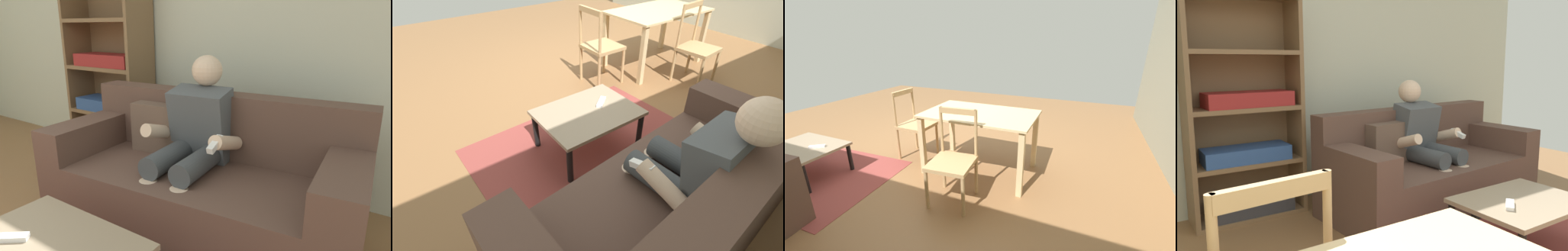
# 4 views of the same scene
# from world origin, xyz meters

# --- Properties ---
(ground_plane) EXTENTS (8.29, 8.29, 0.00)m
(ground_plane) POSITION_xyz_m (0.00, 0.00, 0.00)
(ground_plane) COLOR brown
(couch) EXTENTS (2.09, 1.02, 0.87)m
(couch) POSITION_xyz_m (1.10, 2.28, 0.32)
(couch) COLOR brown
(couch) RESTS_ON ground_plane
(person_lounging) EXTENTS (0.61, 0.87, 1.13)m
(person_lounging) POSITION_xyz_m (1.05, 2.28, 0.59)
(person_lounging) COLOR #4C5156
(person_lounging) RESTS_ON ground_plane
(coffee_table) EXTENTS (0.84, 0.64, 0.38)m
(coffee_table) POSITION_xyz_m (0.97, 1.20, 0.33)
(coffee_table) COLOR gray
(coffee_table) RESTS_ON ground_plane
(tv_remote) EXTENTS (0.17, 0.14, 0.02)m
(tv_remote) POSITION_xyz_m (0.80, 1.16, 0.39)
(tv_remote) COLOR white
(tv_remote) RESTS_ON coffee_table
(dining_table) EXTENTS (1.32, 0.82, 0.76)m
(dining_table) POSITION_xyz_m (-0.92, 0.24, 0.64)
(dining_table) COLOR #D1B27F
(dining_table) RESTS_ON ground_plane
(dining_chair_near_wall) EXTENTS (0.46, 0.46, 0.95)m
(dining_chair_near_wall) POSITION_xyz_m (-0.91, 0.92, 0.45)
(dining_chair_near_wall) COLOR tan
(dining_chair_near_wall) RESTS_ON ground_plane
(dining_chair_facing_couch) EXTENTS (0.42, 0.42, 0.94)m
(dining_chair_facing_couch) POSITION_xyz_m (0.07, 0.24, 0.47)
(dining_chair_facing_couch) COLOR tan
(dining_chair_facing_couch) RESTS_ON ground_plane
(area_rug) EXTENTS (2.06, 1.49, 0.01)m
(area_rug) POSITION_xyz_m (0.97, 1.20, 0.00)
(area_rug) COLOR brown
(area_rug) RESTS_ON ground_plane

